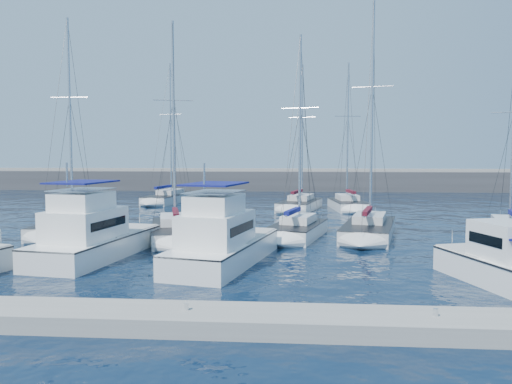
# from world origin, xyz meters

# --- Properties ---
(ground) EXTENTS (220.00, 220.00, 0.00)m
(ground) POSITION_xyz_m (0.00, 0.00, 0.00)
(ground) COLOR black
(ground) RESTS_ON ground
(breakwater) EXTENTS (160.00, 6.00, 4.45)m
(breakwater) POSITION_xyz_m (0.00, 52.00, 1.05)
(breakwater) COLOR #424244
(breakwater) RESTS_ON ground
(dock) EXTENTS (40.00, 2.20, 0.60)m
(dock) POSITION_xyz_m (0.00, -11.00, 0.30)
(dock) COLOR gray
(dock) RESTS_ON ground
(dock_cleat_centre) EXTENTS (0.16, 0.16, 0.25)m
(dock_cleat_centre) POSITION_xyz_m (0.00, -11.00, 0.72)
(dock_cleat_centre) COLOR silver
(dock_cleat_centre) RESTS_ON dock
(dock_cleat_near_stbd) EXTENTS (0.16, 0.16, 0.25)m
(dock_cleat_near_stbd) POSITION_xyz_m (8.00, -11.00, 0.72)
(dock_cleat_near_stbd) COLOR silver
(dock_cleat_near_stbd) RESTS_ON dock
(motor_yacht_port_inner) EXTENTS (4.77, 9.76, 4.69)m
(motor_yacht_port_inner) POSITION_xyz_m (-7.49, -0.58, 1.13)
(motor_yacht_port_inner) COLOR white
(motor_yacht_port_inner) RESTS_ON ground
(motor_yacht_stbd_inner) EXTENTS (5.27, 9.87, 4.69)m
(motor_yacht_stbd_inner) POSITION_xyz_m (-0.21, -1.61, 1.13)
(motor_yacht_stbd_inner) COLOR white
(motor_yacht_stbd_inner) RESTS_ON ground
(motor_yacht_stbd_outer) EXTENTS (4.02, 6.20, 3.20)m
(motor_yacht_stbd_outer) POSITION_xyz_m (12.49, -4.34, 0.94)
(motor_yacht_stbd_outer) COLOR white
(motor_yacht_stbd_outer) RESTS_ON ground
(sailboat_mid_a) EXTENTS (3.21, 7.33, 15.58)m
(sailboat_mid_a) POSITION_xyz_m (-12.38, 6.95, 0.54)
(sailboat_mid_a) COLOR silver
(sailboat_mid_a) RESTS_ON ground
(sailboat_mid_b) EXTENTS (5.23, 9.16, 14.99)m
(sailboat_mid_b) POSITION_xyz_m (-4.52, 6.05, 0.52)
(sailboat_mid_b) COLOR white
(sailboat_mid_b) RESTS_ON ground
(sailboat_mid_c) EXTENTS (4.60, 7.40, 14.16)m
(sailboat_mid_c) POSITION_xyz_m (3.69, 7.17, 0.53)
(sailboat_mid_c) COLOR white
(sailboat_mid_c) RESTS_ON ground
(sailboat_mid_d) EXTENTS (5.12, 9.32, 16.71)m
(sailboat_mid_d) POSITION_xyz_m (8.69, 8.04, 0.54)
(sailboat_mid_d) COLOR silver
(sailboat_mid_d) RESTS_ON ground
(sailboat_mid_e) EXTENTS (5.13, 9.24, 13.46)m
(sailboat_mid_e) POSITION_xyz_m (17.58, 6.43, 0.50)
(sailboat_mid_e) COLOR white
(sailboat_mid_e) RESTS_ON ground
(sailboat_back_a) EXTENTS (4.53, 9.28, 16.71)m
(sailboat_back_a) POSITION_xyz_m (-11.33, 30.77, 0.54)
(sailboat_back_a) COLOR silver
(sailboat_back_a) RESTS_ON ground
(sailboat_back_b) EXTENTS (5.02, 8.70, 15.22)m
(sailboat_back_b) POSITION_xyz_m (4.07, 24.52, 0.52)
(sailboat_back_b) COLOR silver
(sailboat_back_b) RESTS_ON ground
(sailboat_back_c) EXTENTS (3.83, 7.57, 15.44)m
(sailboat_back_c) POSITION_xyz_m (9.02, 25.00, 0.54)
(sailboat_back_c) COLOR white
(sailboat_back_c) RESTS_ON ground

